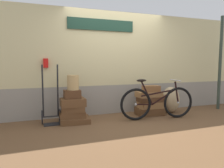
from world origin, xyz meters
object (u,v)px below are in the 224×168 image
(burlap_sack, at_px, (171,100))
(bicycle, at_px, (157,103))
(suitcase_1, at_px, (72,114))
(suitcase_5, at_px, (150,111))
(wicker_basket, at_px, (73,83))
(suitcase_4, at_px, (72,94))
(suitcase_2, at_px, (73,109))
(suitcase_8, at_px, (149,94))
(suitcase_9, at_px, (151,89))
(suitcase_0, at_px, (75,120))
(suitcase_3, at_px, (73,102))
(suitcase_6, at_px, (151,105))
(suitcase_7, at_px, (150,99))
(luggage_trolley, at_px, (51,110))

(burlap_sack, distance_m, bicycle, 0.79)
(suitcase_1, height_order, suitcase_5, suitcase_1)
(suitcase_5, height_order, wicker_basket, wicker_basket)
(suitcase_1, relative_size, suitcase_4, 1.56)
(suitcase_2, height_order, suitcase_8, suitcase_8)
(suitcase_5, bearing_deg, suitcase_9, -81.94)
(suitcase_0, relative_size, suitcase_2, 1.29)
(burlap_sack, height_order, bicycle, bicycle)
(suitcase_0, distance_m, burlap_sack, 2.47)
(suitcase_1, distance_m, suitcase_2, 0.13)
(suitcase_8, xyz_separation_m, suitcase_9, (0.03, -0.04, 0.14))
(suitcase_3, bearing_deg, suitcase_6, 0.45)
(suitcase_7, xyz_separation_m, luggage_trolley, (-2.30, 0.08, -0.10))
(suitcase_5, distance_m, suitcase_6, 0.17)
(suitcase_3, distance_m, suitcase_9, 1.89)
(suitcase_2, relative_size, wicker_basket, 1.53)
(luggage_trolley, bearing_deg, suitcase_6, -2.23)
(suitcase_4, xyz_separation_m, suitcase_7, (1.87, 0.01, -0.22))
(suitcase_0, distance_m, suitcase_4, 0.55)
(suitcase_5, distance_m, luggage_trolley, 2.32)
(suitcase_1, height_order, wicker_basket, wicker_basket)
(suitcase_8, distance_m, burlap_sack, 0.68)
(suitcase_9, bearing_deg, luggage_trolley, -176.09)
(suitcase_2, height_order, wicker_basket, wicker_basket)
(suitcase_8, relative_size, luggage_trolley, 0.48)
(suitcase_4, bearing_deg, suitcase_6, -2.06)
(suitcase_0, bearing_deg, suitcase_9, 5.78)
(suitcase_3, xyz_separation_m, luggage_trolley, (-0.44, 0.10, -0.15))
(suitcase_9, bearing_deg, suitcase_1, -174.81)
(suitcase_0, relative_size, suitcase_5, 0.93)
(suitcase_2, bearing_deg, bicycle, -5.36)
(suitcase_1, height_order, bicycle, bicycle)
(suitcase_1, bearing_deg, suitcase_0, -37.81)
(suitcase_2, bearing_deg, suitcase_7, 5.89)
(suitcase_2, height_order, luggage_trolley, luggage_trolley)
(suitcase_9, xyz_separation_m, bicycle, (-0.04, -0.35, -0.27))
(suitcase_8, xyz_separation_m, wicker_basket, (-1.82, -0.02, 0.34))
(suitcase_7, xyz_separation_m, suitcase_9, (0.01, -0.01, 0.26))
(suitcase_8, bearing_deg, suitcase_2, 178.96)
(suitcase_7, bearing_deg, suitcase_2, -176.96)
(burlap_sack, bearing_deg, suitcase_0, -178.04)
(suitcase_6, xyz_separation_m, luggage_trolley, (-2.31, 0.09, 0.03))
(suitcase_2, distance_m, suitcase_7, 1.87)
(suitcase_2, distance_m, suitcase_9, 1.91)
(suitcase_8, height_order, bicycle, bicycle)
(suitcase_8, bearing_deg, wicker_basket, 178.29)
(suitcase_0, xyz_separation_m, suitcase_3, (-0.04, 0.00, 0.38))
(suitcase_1, relative_size, suitcase_7, 0.87)
(bicycle, bearing_deg, wicker_basket, 168.41)
(suitcase_5, bearing_deg, suitcase_4, -173.48)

